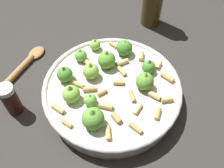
# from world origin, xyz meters

# --- Properties ---
(ground_plane) EXTENTS (2.40, 2.40, 0.00)m
(ground_plane) POSITION_xyz_m (0.00, 0.00, 0.00)
(ground_plane) COLOR #2D2B28
(cooking_pan) EXTENTS (0.31, 0.31, 0.10)m
(cooking_pan) POSITION_xyz_m (0.00, -0.00, 0.03)
(cooking_pan) COLOR beige
(cooking_pan) RESTS_ON ground
(pepper_shaker) EXTENTS (0.04, 0.04, 0.08)m
(pepper_shaker) POSITION_xyz_m (0.21, -0.08, 0.04)
(pepper_shaker) COLOR #33140F
(pepper_shaker) RESTS_ON ground
(wooden_spoon) EXTENTS (0.19, 0.15, 0.02)m
(wooden_spoon) POSITION_xyz_m (0.17, -0.18, 0.01)
(wooden_spoon) COLOR #9E703D
(wooden_spoon) RESTS_ON ground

